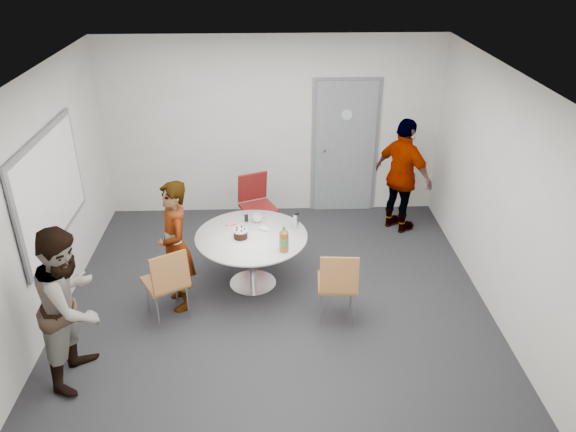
{
  "coord_description": "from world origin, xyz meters",
  "views": [
    {
      "loc": [
        -0.06,
        -5.49,
        4.02
      ],
      "look_at": [
        0.15,
        0.25,
        1.03
      ],
      "focal_mm": 35.0,
      "sensor_mm": 36.0,
      "label": 1
    }
  ],
  "objects_px": {
    "whiteboard": "(50,188)",
    "chair_near_right": "(338,281)",
    "person_main": "(176,247)",
    "person_right": "(403,176)",
    "door": "(345,147)",
    "person_left": "(71,305)",
    "table": "(253,242)",
    "chair_far": "(256,199)",
    "chair_near_left": "(167,279)"
  },
  "relations": [
    {
      "from": "door",
      "to": "chair_near_right",
      "type": "relative_size",
      "value": 2.32
    },
    {
      "from": "table",
      "to": "person_right",
      "type": "relative_size",
      "value": 0.8
    },
    {
      "from": "whiteboard",
      "to": "person_right",
      "type": "height_order",
      "value": "whiteboard"
    },
    {
      "from": "table",
      "to": "chair_near_left",
      "type": "distance_m",
      "value": 1.16
    },
    {
      "from": "door",
      "to": "person_left",
      "type": "bearing_deg",
      "value": -130.39
    },
    {
      "from": "chair_near_left",
      "to": "person_left",
      "type": "bearing_deg",
      "value": -163.06
    },
    {
      "from": "chair_near_right",
      "to": "person_right",
      "type": "bearing_deg",
      "value": 65.89
    },
    {
      "from": "door",
      "to": "chair_far",
      "type": "xyz_separation_m",
      "value": [
        -1.35,
        -0.83,
        -0.45
      ]
    },
    {
      "from": "person_main",
      "to": "person_left",
      "type": "relative_size",
      "value": 0.95
    },
    {
      "from": "person_main",
      "to": "person_right",
      "type": "height_order",
      "value": "person_right"
    },
    {
      "from": "chair_far",
      "to": "door",
      "type": "bearing_deg",
      "value": -171.08
    },
    {
      "from": "chair_near_left",
      "to": "whiteboard",
      "type": "bearing_deg",
      "value": 128.7
    },
    {
      "from": "person_main",
      "to": "person_right",
      "type": "xyz_separation_m",
      "value": [
        2.97,
        1.77,
        0.06
      ]
    },
    {
      "from": "door",
      "to": "chair_far",
      "type": "height_order",
      "value": "door"
    },
    {
      "from": "chair_near_right",
      "to": "person_main",
      "type": "relative_size",
      "value": 0.58
    },
    {
      "from": "table",
      "to": "person_main",
      "type": "distance_m",
      "value": 0.96
    },
    {
      "from": "chair_near_left",
      "to": "person_left",
      "type": "height_order",
      "value": "person_left"
    },
    {
      "from": "chair_far",
      "to": "person_left",
      "type": "height_order",
      "value": "person_left"
    },
    {
      "from": "door",
      "to": "whiteboard",
      "type": "height_order",
      "value": "door"
    },
    {
      "from": "table",
      "to": "chair_near_right",
      "type": "bearing_deg",
      "value": -39.6
    },
    {
      "from": "chair_far",
      "to": "person_right",
      "type": "xyz_separation_m",
      "value": [
        2.1,
        0.13,
        0.27
      ]
    },
    {
      "from": "chair_near_right",
      "to": "person_left",
      "type": "relative_size",
      "value": 0.55
    },
    {
      "from": "chair_far",
      "to": "person_right",
      "type": "distance_m",
      "value": 2.12
    },
    {
      "from": "table",
      "to": "chair_near_left",
      "type": "bearing_deg",
      "value": -144.06
    },
    {
      "from": "person_left",
      "to": "person_right",
      "type": "height_order",
      "value": "person_right"
    },
    {
      "from": "whiteboard",
      "to": "chair_far",
      "type": "xyz_separation_m",
      "value": [
        2.21,
        1.45,
        -0.88
      ]
    },
    {
      "from": "person_main",
      "to": "person_right",
      "type": "relative_size",
      "value": 0.93
    },
    {
      "from": "table",
      "to": "person_right",
      "type": "distance_m",
      "value": 2.54
    },
    {
      "from": "table",
      "to": "chair_near_left",
      "type": "height_order",
      "value": "table"
    },
    {
      "from": "chair_near_right",
      "to": "door",
      "type": "bearing_deg",
      "value": 85.78
    },
    {
      "from": "person_left",
      "to": "door",
      "type": "bearing_deg",
      "value": -33.31
    },
    {
      "from": "whiteboard",
      "to": "person_left",
      "type": "xyz_separation_m",
      "value": [
        0.51,
        -1.3,
        -0.62
      ]
    },
    {
      "from": "whiteboard",
      "to": "table",
      "type": "bearing_deg",
      "value": 4.71
    },
    {
      "from": "table",
      "to": "chair_far",
      "type": "bearing_deg",
      "value": 89.6
    },
    {
      "from": "person_right",
      "to": "door",
      "type": "bearing_deg",
      "value": 9.03
    },
    {
      "from": "chair_far",
      "to": "person_right",
      "type": "relative_size",
      "value": 0.56
    },
    {
      "from": "chair_near_right",
      "to": "person_right",
      "type": "relative_size",
      "value": 0.54
    },
    {
      "from": "whiteboard",
      "to": "chair_near_right",
      "type": "height_order",
      "value": "whiteboard"
    },
    {
      "from": "whiteboard",
      "to": "table",
      "type": "relative_size",
      "value": 1.4
    },
    {
      "from": "chair_near_left",
      "to": "chair_far",
      "type": "relative_size",
      "value": 0.98
    },
    {
      "from": "door",
      "to": "person_right",
      "type": "distance_m",
      "value": 1.04
    },
    {
      "from": "chair_far",
      "to": "person_left",
      "type": "bearing_deg",
      "value": 35.65
    },
    {
      "from": "table",
      "to": "chair_near_right",
      "type": "height_order",
      "value": "table"
    },
    {
      "from": "chair_near_right",
      "to": "person_right",
      "type": "xyz_separation_m",
      "value": [
        1.16,
        2.18,
        0.29
      ]
    },
    {
      "from": "chair_near_right",
      "to": "person_left",
      "type": "distance_m",
      "value": 2.74
    },
    {
      "from": "door",
      "to": "person_main",
      "type": "xyz_separation_m",
      "value": [
        -2.23,
        -2.47,
        -0.24
      ]
    },
    {
      "from": "chair_far",
      "to": "person_main",
      "type": "relative_size",
      "value": 0.6
    },
    {
      "from": "door",
      "to": "person_right",
      "type": "relative_size",
      "value": 1.26
    },
    {
      "from": "whiteboard",
      "to": "person_main",
      "type": "bearing_deg",
      "value": -7.85
    },
    {
      "from": "table",
      "to": "person_main",
      "type": "bearing_deg",
      "value": -157.21
    }
  ]
}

